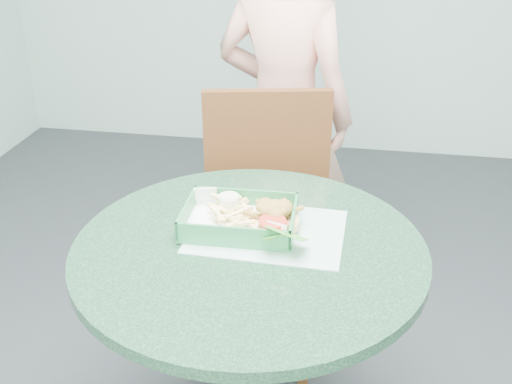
% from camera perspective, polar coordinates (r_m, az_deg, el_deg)
% --- Properties ---
extents(cafe_table, '(0.88, 0.88, 0.75)m').
position_cam_1_polar(cafe_table, '(1.60, -0.61, -10.76)').
color(cafe_table, black).
rests_on(cafe_table, floor).
extents(dining_chair, '(0.46, 0.46, 0.93)m').
position_cam_1_polar(dining_chair, '(2.15, 0.55, -1.36)').
color(dining_chair, brown).
rests_on(dining_chair, floor).
extents(diner_person, '(0.64, 0.50, 1.54)m').
position_cam_1_polar(diner_person, '(2.35, 2.65, 7.53)').
color(diner_person, '#DD9783').
rests_on(diner_person, floor).
extents(placemat, '(0.40, 0.30, 0.00)m').
position_cam_1_polar(placemat, '(1.55, 1.09, -4.38)').
color(placemat, '#96C1B2').
rests_on(placemat, cafe_table).
extents(food_basket, '(0.29, 0.21, 0.06)m').
position_cam_1_polar(food_basket, '(1.56, -1.56, -3.49)').
color(food_basket, '#287A41').
rests_on(food_basket, placemat).
extents(crab_sandwich, '(0.13, 0.13, 0.08)m').
position_cam_1_polar(crab_sandwich, '(1.53, 1.64, -2.78)').
color(crab_sandwich, '#E6BC78').
rests_on(crab_sandwich, food_basket).
extents(fries_pile, '(0.15, 0.16, 0.05)m').
position_cam_1_polar(fries_pile, '(1.57, -2.37, -2.39)').
color(fries_pile, '#FFDF87').
rests_on(fries_pile, food_basket).
extents(sauce_ramekin, '(0.06, 0.06, 0.03)m').
position_cam_1_polar(sauce_ramekin, '(1.59, -2.54, -1.44)').
color(sauce_ramekin, silver).
rests_on(sauce_ramekin, food_basket).
extents(garnish_cup, '(0.12, 0.12, 0.05)m').
position_cam_1_polar(garnish_cup, '(1.47, 1.88, -4.40)').
color(garnish_cup, silver).
rests_on(garnish_cup, food_basket).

